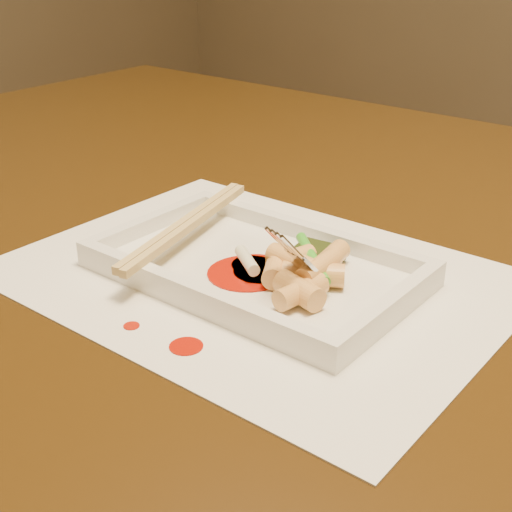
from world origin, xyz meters
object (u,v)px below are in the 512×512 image
Objects in this scene: plate_base at (256,271)px; chopstick_a at (183,223)px; table at (293,294)px; placemat at (256,276)px; fork at (345,195)px.

chopstick_a reaches higher than plate_base.
table is at bearing 84.07° from chopstick_a.
fork reaches higher than placemat.
placemat is 2.86× the size of fork.
fork is (0.07, 0.02, 0.08)m from placemat.
table is 0.20m from chopstick_a.
table is 6.74× the size of chopstick_a.
plate_base is 1.25× the size of chopstick_a.
chopstick_a is 0.16m from fork.
chopstick_a is (-0.02, -0.15, 0.13)m from table.
placemat is (0.07, -0.15, 0.10)m from table.
plate_base is at bearing -165.58° from fork.
chopstick_a is at bearing 180.00° from plate_base.
chopstick_a is (-0.08, 0.00, 0.03)m from placemat.
chopstick_a is at bearing -173.25° from fork.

